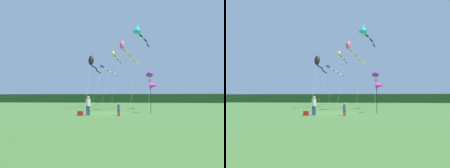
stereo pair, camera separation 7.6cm
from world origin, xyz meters
TOP-DOWN VIEW (x-y plane):
  - ground_plane at (0.00, 0.00)m, footprint 120.00×120.00m
  - distant_treeline at (0.00, 45.00)m, footprint 108.00×3.15m
  - person_adult at (-1.41, -2.48)m, footprint 0.40×0.40m
  - person_child at (1.54, -2.79)m, footprint 0.26×0.26m
  - cooler_box at (-2.11, -2.72)m, footprint 0.48×0.37m
  - banner_flag_pole at (5.16, 0.73)m, footprint 0.90×0.70m
  - kite_rainbow at (1.56, 10.71)m, footprint 4.53×9.11m
  - kite_blue at (-2.46, 15.55)m, footprint 3.84×9.80m
  - kite_purple at (5.38, 7.73)m, footprint 1.16×6.79m
  - kite_black at (-3.53, 8.88)m, footprint 1.33×7.47m
  - kite_cyan at (3.68, 4.18)m, footprint 3.12×5.64m
  - kite_yellow at (-0.88, 19.17)m, footprint 3.15×9.22m

SIDE VIEW (x-z plane):
  - ground_plane at x=0.00m, z-range 0.00..0.00m
  - cooler_box at x=-2.11m, z-range 0.00..0.42m
  - person_child at x=1.54m, z-range 0.07..1.26m
  - person_adult at x=-1.41m, z-range 0.11..1.95m
  - distant_treeline at x=0.00m, z-range 0.00..2.94m
  - banner_flag_pole at x=5.16m, z-range 1.15..4.87m
  - kite_purple at x=5.38m, z-range 2.25..8.38m
  - kite_black at x=-3.53m, z-range 3.18..11.62m
  - kite_blue at x=-2.46m, z-range 3.43..12.21m
  - kite_rainbow at x=1.56m, z-range 4.46..15.59m
  - kite_cyan at x=3.68m, z-range 4.91..16.29m
  - kite_yellow at x=-0.88m, z-range 5.08..16.93m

